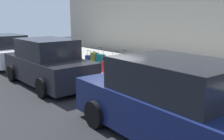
% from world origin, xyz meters
% --- Properties ---
extents(ground_plane, '(40.00, 40.00, 0.00)m').
position_xyz_m(ground_plane, '(0.00, 0.00, 0.00)').
color(ground_plane, black).
extents(sidewalk_curb, '(18.00, 5.00, 0.14)m').
position_xyz_m(sidewalk_curb, '(0.00, -2.50, 0.07)').
color(sidewalk_curb, '#9E9B93').
rests_on(sidewalk_curb, ground_plane).
extents(suitcase_maroon_0, '(0.36, 0.27, 0.99)m').
position_xyz_m(suitcase_maroon_0, '(-3.53, -0.83, 0.49)').
color(suitcase_maroon_0, maroon).
rests_on(suitcase_maroon_0, sidewalk_curb).
extents(suitcase_red_1, '(0.47, 0.27, 0.84)m').
position_xyz_m(suitcase_red_1, '(-3.06, -0.72, 0.45)').
color(suitcase_red_1, red).
rests_on(suitcase_red_1, sidewalk_curb).
extents(suitcase_teal_2, '(0.51, 0.25, 0.73)m').
position_xyz_m(suitcase_teal_2, '(-2.50, -0.88, 0.40)').
color(suitcase_teal_2, '#0F606B').
rests_on(suitcase_teal_2, sidewalk_curb).
extents(suitcase_olive_3, '(0.49, 0.24, 0.58)m').
position_xyz_m(suitcase_olive_3, '(-1.94, -0.73, 0.40)').
color(suitcase_olive_3, '#59601E').
rests_on(suitcase_olive_3, sidewalk_curb).
extents(suitcase_navy_4, '(0.48, 0.24, 0.83)m').
position_xyz_m(suitcase_navy_4, '(-1.39, -0.85, 0.53)').
color(suitcase_navy_4, navy).
rests_on(suitcase_navy_4, sidewalk_curb).
extents(suitcase_black_5, '(0.50, 0.24, 0.96)m').
position_xyz_m(suitcase_black_5, '(-0.83, -0.87, 0.49)').
color(suitcase_black_5, black).
rests_on(suitcase_black_5, sidewalk_curb).
extents(suitcase_silver_6, '(0.36, 0.24, 1.09)m').
position_xyz_m(suitcase_silver_6, '(-0.34, -0.88, 0.53)').
color(suitcase_silver_6, '#9EA0A8').
rests_on(suitcase_silver_6, sidewalk_curb).
extents(suitcase_maroon_7, '(0.48, 0.25, 1.02)m').
position_xyz_m(suitcase_maroon_7, '(0.15, -0.84, 0.52)').
color(suitcase_maroon_7, maroon).
rests_on(suitcase_maroon_7, sidewalk_curb).
extents(suitcase_red_8, '(0.40, 0.26, 0.71)m').
position_xyz_m(suitcase_red_8, '(0.66, -0.77, 0.40)').
color(suitcase_red_8, red).
rests_on(suitcase_red_8, sidewalk_curb).
extents(suitcase_teal_9, '(0.43, 0.21, 1.06)m').
position_xyz_m(suitcase_teal_9, '(1.14, -0.81, 0.52)').
color(suitcase_teal_9, '#0F606B').
rests_on(suitcase_teal_9, sidewalk_curb).
extents(suitcase_olive_10, '(0.36, 0.27, 0.83)m').
position_xyz_m(suitcase_olive_10, '(1.60, -0.80, 0.52)').
color(suitcase_olive_10, '#59601E').
rests_on(suitcase_olive_10, sidewalk_curb).
extents(suitcase_navy_11, '(0.41, 0.24, 0.81)m').
position_xyz_m(suitcase_navy_11, '(2.04, -0.82, 0.43)').
color(suitcase_navy_11, navy).
rests_on(suitcase_navy_11, sidewalk_curb).
extents(fire_hydrant, '(0.39, 0.21, 0.80)m').
position_xyz_m(fire_hydrant, '(3.01, -0.80, 0.56)').
color(fire_hydrant, '#99999E').
rests_on(fire_hydrant, sidewalk_curb).
extents(bollard_post, '(0.12, 0.12, 0.77)m').
position_xyz_m(bollard_post, '(3.76, -0.65, 0.53)').
color(bollard_post, '#333338').
rests_on(bollard_post, sidewalk_curb).
extents(parked_car_navy_0, '(4.82, 2.31, 1.70)m').
position_xyz_m(parked_car_navy_0, '(-4.68, 1.77, 0.79)').
color(parked_car_navy_0, '#141E4C').
rests_on(parked_car_navy_0, ground_plane).
extents(parked_car_charcoal_1, '(4.36, 1.97, 1.71)m').
position_xyz_m(parked_car_charcoal_1, '(1.04, 1.77, 0.80)').
color(parked_car_charcoal_1, black).
rests_on(parked_car_charcoal_1, ground_plane).
extents(parked_car_white_2, '(4.60, 2.23, 1.58)m').
position_xyz_m(parked_car_white_2, '(6.14, 1.77, 0.74)').
color(parked_car_white_2, silver).
rests_on(parked_car_white_2, ground_plane).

